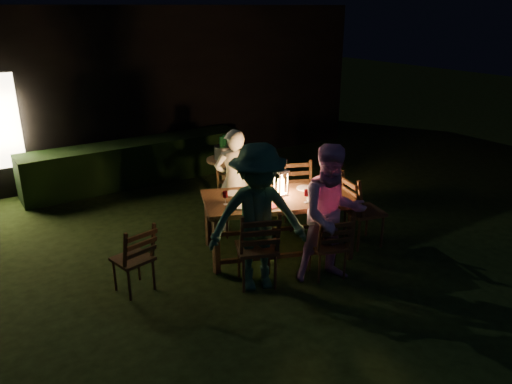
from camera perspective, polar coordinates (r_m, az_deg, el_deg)
garden_envelope at (r=11.88m, az=-15.81°, el=12.01°), size 40.00×40.00×3.20m
dining_table at (r=6.63m, az=2.52°, el=-1.19°), size 2.17×1.61×0.81m
chair_near_left at (r=6.03m, az=0.12°, el=-7.87°), size 0.62×0.64×1.04m
chair_near_right at (r=6.28m, az=8.24°, el=-7.29°), size 0.52×0.54×0.91m
chair_far_left at (r=7.41m, az=-2.42°, el=-2.46°), size 0.53×0.56×0.97m
chair_far_right at (r=7.62m, az=5.03°, el=-1.74°), size 0.61×0.62×1.02m
chair_end at (r=7.17m, az=12.03°, el=-3.42°), size 0.62×0.59×1.08m
chair_spare at (r=6.09m, az=-13.72°, el=-8.65°), size 0.49×0.51×0.91m
person_house_side at (r=7.28m, az=-2.52°, el=1.22°), size 0.67×0.55×1.56m
person_opp_right at (r=5.99m, az=8.68°, el=-2.56°), size 1.01×0.91×1.72m
person_opp_left at (r=5.74m, az=0.23°, el=-3.03°), size 1.31×1.03×1.78m
lantern at (r=6.60m, az=2.86°, el=0.91°), size 0.16×0.16×0.35m
plate_far_left at (r=6.69m, az=-2.51°, el=-0.18°), size 0.25×0.25×0.01m
plate_near_left at (r=6.29m, az=-1.83°, el=-1.56°), size 0.25×0.25×0.01m
plate_far_right at (r=6.92m, az=5.69°, el=0.44°), size 0.25×0.25×0.01m
plate_near_right at (r=6.53m, az=6.84°, el=-0.86°), size 0.25×0.25×0.01m
wineglass_a at (r=6.76m, az=-0.51°, el=0.79°), size 0.06×0.06×0.18m
wineglass_b at (r=6.32m, az=-3.51°, el=-0.67°), size 0.06×0.06×0.18m
wineglass_c at (r=6.40m, az=5.77°, el=-0.49°), size 0.06×0.06×0.18m
wineglass_d at (r=6.90m, az=7.15°, el=1.05°), size 0.06×0.06×0.18m
wineglass_e at (r=6.27m, az=2.34°, el=-0.83°), size 0.06×0.06×0.18m
bottle_table at (r=6.50m, az=0.41°, el=0.44°), size 0.07×0.07×0.28m
napkin_left at (r=6.28m, az=1.93°, el=-1.62°), size 0.18×0.14×0.01m
napkin_right at (r=6.49m, az=7.90°, el=-1.06°), size 0.18×0.14×0.01m
phone at (r=6.20m, az=-2.33°, el=-1.92°), size 0.14×0.07×0.01m
side_table at (r=8.48m, az=-3.75°, el=3.24°), size 0.57×0.57×0.76m
ice_bucket at (r=8.42m, az=-3.78°, el=4.54°), size 0.30×0.30×0.22m
bottle_bucket_a at (r=8.35m, az=-3.96°, el=4.76°), size 0.07×0.07×0.32m
bottle_bucket_b at (r=8.47m, az=-3.63°, el=4.98°), size 0.07×0.07×0.32m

